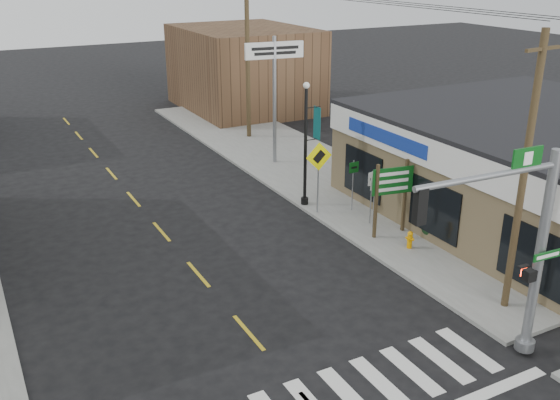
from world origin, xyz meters
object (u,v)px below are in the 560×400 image
fire_hydrant (410,239)px  lamp_post (307,135)px  dance_center_sign (274,68)px  bare_tree (478,147)px  traffic_signal_pole (524,238)px  guide_sign (392,188)px  utility_pole_far (247,50)px  utility_pole_near (524,175)px

fire_hydrant → lamp_post: (-1.14, 5.58, 2.70)m
lamp_post → fire_hydrant: bearing=-85.4°
dance_center_sign → bare_tree: bearing=-70.6°
traffic_signal_pole → guide_sign: size_ratio=2.00×
dance_center_sign → bare_tree: dance_center_sign is taller
guide_sign → lamp_post: bearing=116.0°
utility_pole_far → dance_center_sign: bearing=-98.5°
guide_sign → fire_hydrant: bearing=-83.9°
fire_hydrant → dance_center_sign: dance_center_sign is taller
lamp_post → bare_tree: lamp_post is taller
fire_hydrant → utility_pole_near: (-0.00, -4.57, 3.87)m
utility_pole_far → utility_pole_near: bearing=-91.7°
utility_pole_near → utility_pole_far: utility_pole_far is taller
guide_sign → dance_center_sign: 10.57m
guide_sign → bare_tree: 3.48m
fire_hydrant → dance_center_sign: (0.42, 11.48, 4.48)m
bare_tree → utility_pole_far: utility_pole_far is taller
guide_sign → bare_tree: bearing=-15.2°
guide_sign → utility_pole_near: (-0.09, -5.90, 2.36)m
guide_sign → utility_pole_near: size_ratio=0.35×
fire_hydrant → utility_pole_far: utility_pole_far is taller
bare_tree → utility_pole_near: bearing=-122.4°
dance_center_sign → traffic_signal_pole: bearing=-90.5°
fire_hydrant → utility_pole_far: (1.37, 16.60, 4.69)m
fire_hydrant → traffic_signal_pole: bearing=-106.9°
guide_sign → lamp_post: (-1.23, 4.24, 1.19)m
traffic_signal_pole → guide_sign: (2.06, 7.81, -1.60)m
traffic_signal_pole → bare_tree: (4.88, 6.50, -0.05)m
utility_pole_near → fire_hydrant: bearing=83.0°
traffic_signal_pole → lamp_post: bearing=89.0°
guide_sign → lamp_post: 4.57m
bare_tree → utility_pole_near: (-2.91, -4.58, 0.81)m
dance_center_sign → utility_pole_near: bearing=-84.4°
traffic_signal_pole → lamp_post: 12.09m
fire_hydrant → lamp_post: size_ratio=0.12×
traffic_signal_pole → utility_pole_near: size_ratio=0.71×
traffic_signal_pole → utility_pole_far: 23.37m
guide_sign → lamp_post: lamp_post is taller
traffic_signal_pole → bare_tree: size_ratio=1.34×
traffic_signal_pole → dance_center_sign: 18.17m
guide_sign → traffic_signal_pole: bearing=-94.9°
guide_sign → utility_pole_near: 6.36m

